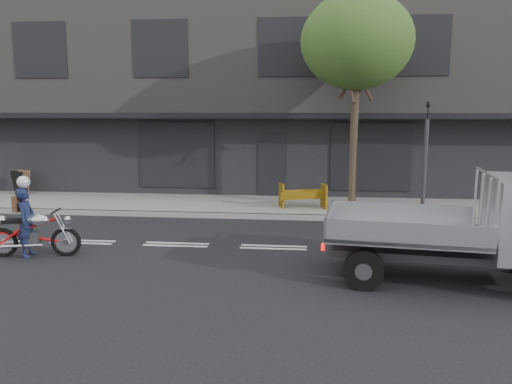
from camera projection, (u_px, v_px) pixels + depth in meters
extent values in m
plane|color=black|center=(274.00, 247.00, 12.01)|extent=(80.00, 80.00, 0.00)
cube|color=gray|center=(283.00, 206.00, 16.61)|extent=(32.00, 3.20, 0.15)
cube|color=gray|center=(281.00, 217.00, 15.04)|extent=(32.00, 0.20, 0.15)
cube|color=slate|center=(291.00, 92.00, 22.42)|extent=(26.00, 10.00, 8.00)
cylinder|color=#382B21|center=(353.00, 151.00, 15.57)|extent=(0.24, 0.24, 4.00)
ellipsoid|color=#364E1D|center=(357.00, 41.00, 15.02)|extent=(3.40, 3.40, 2.89)
cylinder|color=#2D2D30|center=(424.00, 171.00, 14.62)|extent=(0.12, 0.12, 3.00)
imported|color=black|center=(428.00, 110.00, 14.33)|extent=(0.08, 0.10, 0.50)
torus|color=black|center=(3.00, 243.00, 11.24)|extent=(0.69, 0.20, 0.68)
torus|color=black|center=(66.00, 242.00, 11.31)|extent=(0.69, 0.20, 0.68)
cube|color=#2D2D30|center=(32.00, 238.00, 11.25)|extent=(0.38, 0.29, 0.28)
ellipsoid|color=silver|center=(38.00, 220.00, 11.19)|extent=(0.59, 0.39, 0.28)
cube|color=black|center=(16.00, 221.00, 11.17)|extent=(0.57, 0.32, 0.09)
cylinder|color=black|center=(56.00, 211.00, 11.18)|extent=(0.13, 0.60, 0.04)
imported|color=#161D3E|center=(27.00, 222.00, 11.21)|extent=(0.46, 0.62, 1.57)
cylinder|color=black|center=(364.00, 270.00, 9.21)|extent=(0.77, 0.36, 0.75)
cylinder|color=black|center=(364.00, 246.00, 10.81)|extent=(0.77, 0.36, 0.75)
cube|color=#2D2D30|center=(447.00, 254.00, 9.64)|extent=(4.60, 1.51, 0.14)
cube|color=#B3B3B8|center=(403.00, 233.00, 9.76)|extent=(3.15, 2.25, 0.10)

